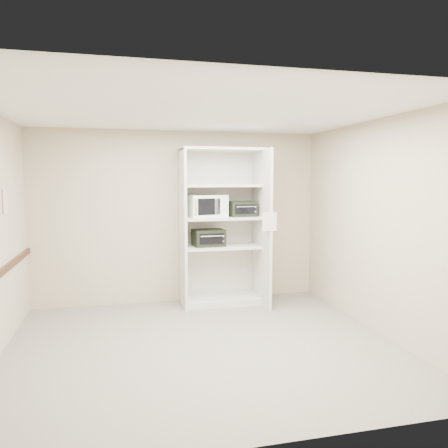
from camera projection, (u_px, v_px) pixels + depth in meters
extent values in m
cube|color=slate|center=(203.00, 346.00, 5.11)|extent=(4.50, 4.00, 0.01)
cube|color=white|center=(202.00, 111.00, 4.84)|extent=(4.50, 4.00, 0.01)
cube|color=tan|center=(179.00, 217.00, 6.91)|extent=(4.50, 0.02, 2.70)
cube|color=tan|center=(256.00, 265.00, 3.04)|extent=(4.50, 0.02, 2.70)
cube|color=tan|center=(378.00, 227.00, 5.50)|extent=(0.02, 4.00, 2.70)
cube|color=silver|center=(183.00, 229.00, 6.62)|extent=(0.04, 0.60, 2.40)
cube|color=silver|center=(261.00, 228.00, 6.75)|extent=(0.04, 0.90, 2.40)
cube|color=silver|center=(217.00, 226.00, 7.05)|extent=(1.24, 0.02, 2.40)
cube|color=silver|center=(221.00, 300.00, 6.89)|extent=(1.16, 0.56, 0.10)
cube|color=silver|center=(221.00, 247.00, 6.81)|extent=(1.16, 0.56, 0.04)
cube|color=silver|center=(221.00, 218.00, 6.76)|extent=(1.16, 0.56, 0.04)
cube|color=silver|center=(221.00, 186.00, 6.71)|extent=(1.16, 0.56, 0.04)
cube|color=silver|center=(221.00, 149.00, 6.65)|extent=(1.24, 0.60, 0.04)
cube|color=white|center=(207.00, 206.00, 6.72)|extent=(0.62, 0.50, 0.34)
cube|color=black|center=(242.00, 209.00, 6.80)|extent=(0.44, 0.35, 0.24)
cube|color=black|center=(209.00, 238.00, 6.73)|extent=(0.49, 0.39, 0.26)
cube|color=white|center=(270.00, 222.00, 6.29)|extent=(0.21, 0.01, 0.26)
cube|color=silver|center=(5.00, 202.00, 5.20)|extent=(0.01, 0.21, 0.29)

